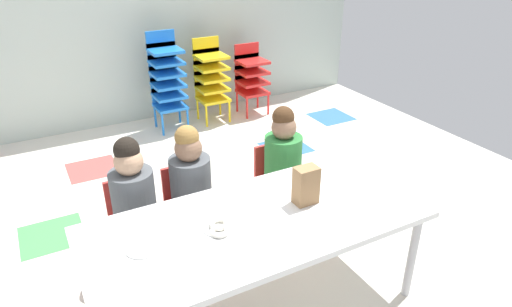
# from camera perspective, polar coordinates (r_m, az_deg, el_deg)

# --- Properties ---
(ground_plane) EXTENTS (6.18, 4.74, 0.02)m
(ground_plane) POSITION_cam_1_polar(r_m,az_deg,el_deg) (3.38, -7.94, -9.91)
(ground_plane) COLOR silver
(back_wall) EXTENTS (6.18, 0.10, 2.63)m
(back_wall) POSITION_cam_1_polar(r_m,az_deg,el_deg) (5.08, -19.16, 17.58)
(back_wall) COLOR #B2C1B7
(back_wall) RESTS_ON ground_plane
(craft_table) EXTENTS (1.81, 0.82, 0.60)m
(craft_table) POSITION_cam_1_polar(r_m,az_deg,el_deg) (2.45, 0.16, -9.17)
(craft_table) COLOR white
(craft_table) RESTS_ON ground_plane
(seated_child_near_camera) EXTENTS (0.32, 0.31, 0.92)m
(seated_child_near_camera) POSITION_cam_1_polar(r_m,az_deg,el_deg) (2.82, -15.18, -4.98)
(seated_child_near_camera) COLOR red
(seated_child_near_camera) RESTS_ON ground_plane
(seated_child_middle_seat) EXTENTS (0.32, 0.31, 0.92)m
(seated_child_middle_seat) POSITION_cam_1_polar(r_m,az_deg,el_deg) (2.90, -8.26, -3.31)
(seated_child_middle_seat) COLOR red
(seated_child_middle_seat) RESTS_ON ground_plane
(seated_child_far_right) EXTENTS (0.32, 0.31, 0.92)m
(seated_child_far_right) POSITION_cam_1_polar(r_m,az_deg,el_deg) (3.16, 3.33, -0.43)
(seated_child_far_right) COLOR red
(seated_child_far_right) RESTS_ON ground_plane
(kid_chair_blue_stack) EXTENTS (0.32, 0.30, 1.04)m
(kid_chair_blue_stack) POSITION_cam_1_polar(r_m,az_deg,el_deg) (4.93, -11.16, 9.43)
(kid_chair_blue_stack) COLOR blue
(kid_chair_blue_stack) RESTS_ON ground_plane
(kid_chair_yellow_stack) EXTENTS (0.32, 0.30, 0.92)m
(kid_chair_yellow_stack) POSITION_cam_1_polar(r_m,az_deg,el_deg) (5.11, -5.73, 9.69)
(kid_chair_yellow_stack) COLOR yellow
(kid_chair_yellow_stack) RESTS_ON ground_plane
(kid_chair_red_stack) EXTENTS (0.32, 0.30, 0.80)m
(kid_chair_red_stack) POSITION_cam_1_polar(r_m,az_deg,el_deg) (5.33, -0.67, 9.85)
(kid_chair_red_stack) COLOR red
(kid_chair_red_stack) RESTS_ON ground_plane
(paper_bag_brown) EXTENTS (0.13, 0.09, 0.22)m
(paper_bag_brown) POSITION_cam_1_polar(r_m,az_deg,el_deg) (2.52, 6.28, -3.99)
(paper_bag_brown) COLOR #9E754C
(paper_bag_brown) RESTS_ON craft_table
(paper_plate_near_edge) EXTENTS (0.18, 0.18, 0.01)m
(paper_plate_near_edge) POSITION_cam_1_polar(r_m,az_deg,el_deg) (2.37, -4.63, -9.14)
(paper_plate_near_edge) COLOR white
(paper_plate_near_edge) RESTS_ON craft_table
(paper_plate_center_table) EXTENTS (0.18, 0.18, 0.01)m
(paper_plate_center_table) POSITION_cam_1_polar(r_m,az_deg,el_deg) (2.30, -13.97, -11.33)
(paper_plate_center_table) COLOR white
(paper_plate_center_table) RESTS_ON craft_table
(donut_powdered_on_plate) EXTENTS (0.10, 0.10, 0.03)m
(donut_powdered_on_plate) POSITION_cam_1_polar(r_m,az_deg,el_deg) (2.36, -4.65, -8.78)
(donut_powdered_on_plate) COLOR white
(donut_powdered_on_plate) RESTS_ON craft_table
(donut_powdered_loose) EXTENTS (0.10, 0.10, 0.03)m
(donut_powdered_loose) POSITION_cam_1_polar(r_m,az_deg,el_deg) (2.32, -4.58, -9.72)
(donut_powdered_loose) COLOR white
(donut_powdered_loose) RESTS_ON craft_table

